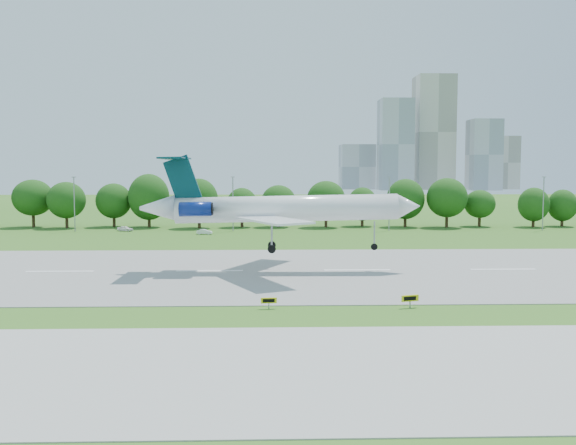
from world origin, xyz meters
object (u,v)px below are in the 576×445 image
object	(u,v)px
service_vehicle_b	(125,229)
airliner	(272,208)
taxi_sign_left	(269,301)
service_vehicle_a	(204,232)

from	to	relation	value
service_vehicle_b	airliner	bearing A→B (deg)	-131.93
airliner	service_vehicle_b	size ratio (longest dim) A/B	10.69
taxi_sign_left	service_vehicle_b	xyz separation A→B (m)	(-32.10, 81.40, -0.21)
taxi_sign_left	service_vehicle_a	world-z (taller)	taxi_sign_left
taxi_sign_left	service_vehicle_b	bearing A→B (deg)	105.50
service_vehicle_a	service_vehicle_b	distance (m)	19.84
taxi_sign_left	service_vehicle_a	xyz separation A→B (m)	(-13.71, 73.95, -0.28)
airliner	service_vehicle_a	bearing A→B (deg)	106.28
airliner	service_vehicle_a	world-z (taller)	airliner
taxi_sign_left	service_vehicle_a	size ratio (longest dim) A/B	0.48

